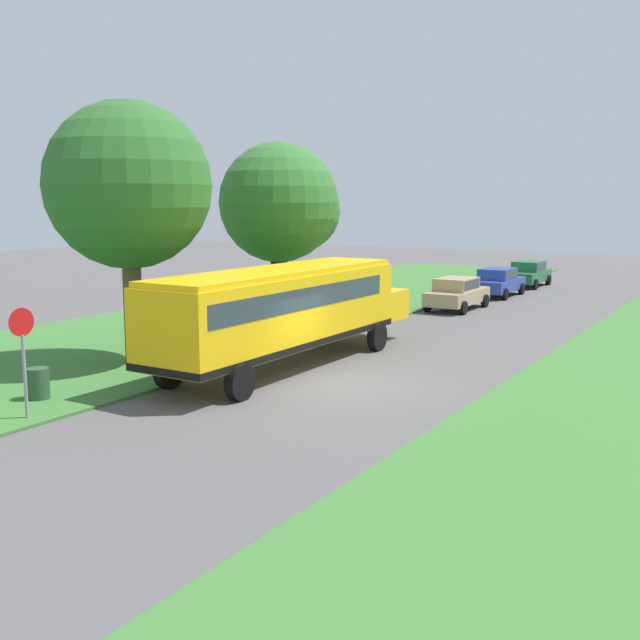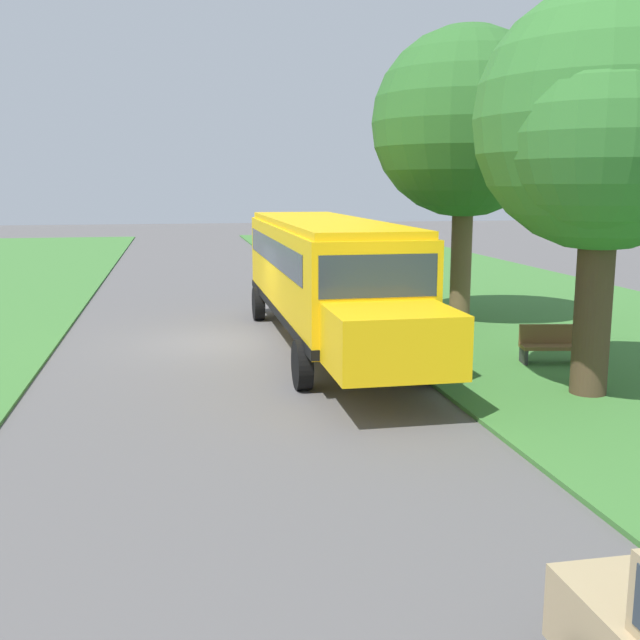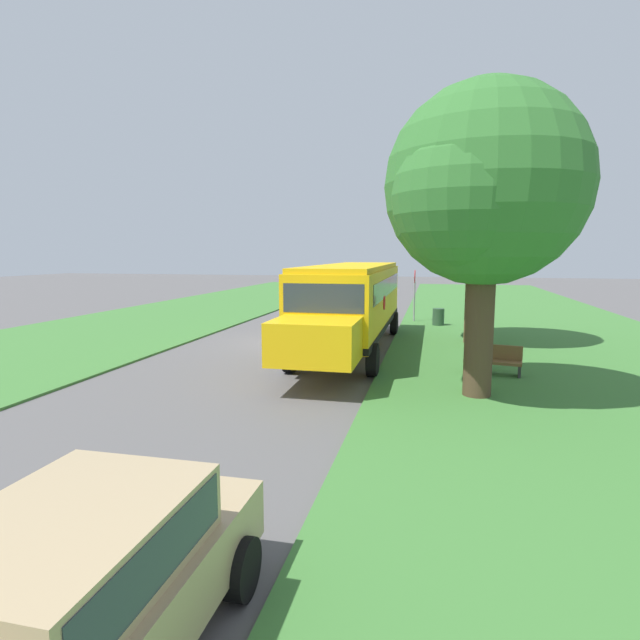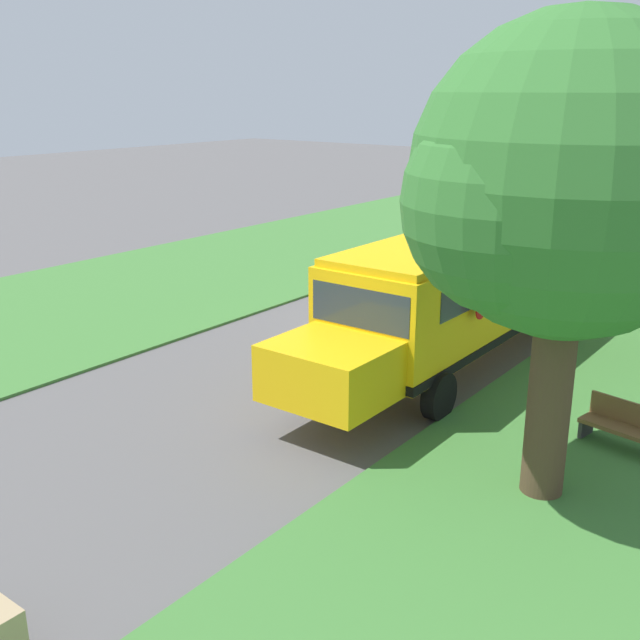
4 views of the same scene
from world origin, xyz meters
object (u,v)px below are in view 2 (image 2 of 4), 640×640
(school_bus, at_px, (325,270))
(trash_bin, at_px, (376,288))
(oak_tree_roadside_mid, at_px, (605,125))
(stop_sign, at_px, (334,249))
(oak_tree_beside_bus, at_px, (466,121))
(park_bench, at_px, (556,345))

(school_bus, bearing_deg, trash_bin, -114.99)
(oak_tree_roadside_mid, relative_size, stop_sign, 2.75)
(stop_sign, distance_m, trash_bin, 2.20)
(oak_tree_beside_bus, xyz_separation_m, oak_tree_roadside_mid, (0.48, 7.77, -0.69))
(school_bus, relative_size, oak_tree_roadside_mid, 1.65)
(stop_sign, xyz_separation_m, park_bench, (-2.71, 11.19, -1.26))
(oak_tree_beside_bus, distance_m, oak_tree_roadside_mid, 7.82)
(oak_tree_roadside_mid, distance_m, trash_bin, 13.36)
(school_bus, xyz_separation_m, park_bench, (-4.67, 3.07, -1.45))
(stop_sign, height_order, trash_bin, stop_sign)
(oak_tree_roadside_mid, bearing_deg, stop_sign, -81.95)
(oak_tree_roadside_mid, bearing_deg, oak_tree_beside_bus, -93.52)
(stop_sign, xyz_separation_m, trash_bin, (-1.23, 1.30, -1.29))
(school_bus, height_order, park_bench, school_bus)
(school_bus, distance_m, park_bench, 5.77)
(trash_bin, bearing_deg, park_bench, 98.52)
(oak_tree_roadside_mid, distance_m, park_bench, 5.33)
(school_bus, bearing_deg, stop_sign, -103.53)
(stop_sign, distance_m, park_bench, 11.59)
(oak_tree_roadside_mid, relative_size, park_bench, 4.54)
(park_bench, bearing_deg, school_bus, -33.32)
(school_bus, xyz_separation_m, stop_sign, (-1.96, -8.13, -0.19))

